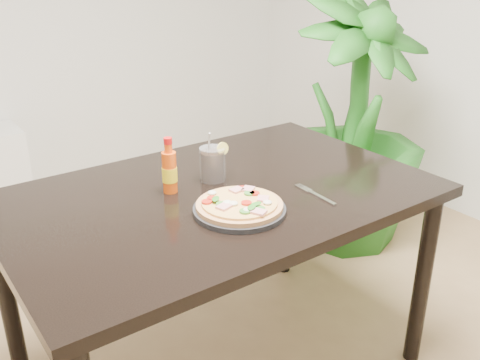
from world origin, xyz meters
TOP-DOWN VIEW (x-y plane):
  - dining_table at (0.06, 0.08)m, footprint 1.40×0.90m
  - plate at (0.02, -0.09)m, footprint 0.28×0.28m
  - pizza at (0.02, -0.09)m, footprint 0.26×0.26m
  - hot_sauce_bottle at (-0.07, 0.17)m, footprint 0.06×0.06m
  - cola_cup at (0.10, 0.17)m, footprint 0.10×0.09m
  - fork at (0.30, -0.12)m, footprint 0.03×0.19m
  - houseplant at (1.21, 0.55)m, footprint 0.80×0.80m
  - plant_pot at (1.21, 0.55)m, footprint 0.28×0.28m

SIDE VIEW (x-z plane):
  - plant_pot at x=1.21m, z-range 0.00..0.22m
  - dining_table at x=0.06m, z-range 0.29..1.04m
  - houseplant at x=1.21m, z-range 0.00..1.34m
  - fork at x=0.30m, z-range 0.75..0.76m
  - plate at x=0.02m, z-range 0.75..0.77m
  - pizza at x=0.02m, z-range 0.76..0.79m
  - cola_cup at x=0.10m, z-range 0.72..0.90m
  - hot_sauce_bottle at x=-0.07m, z-range 0.73..0.92m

